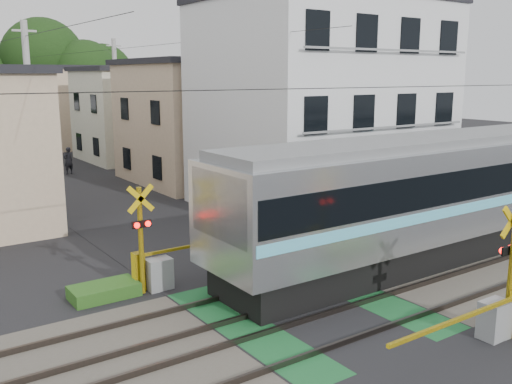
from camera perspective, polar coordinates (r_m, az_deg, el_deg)
ground at (r=15.02m, az=5.33°, el=-11.76°), size 120.00×120.00×0.00m
track_bed at (r=15.01m, az=5.34°, el=-11.64°), size 120.00×120.00×0.14m
crossing_signal_near at (r=14.40m, az=23.20°, el=-10.71°), size 4.74×0.65×3.09m
crossing_signal_far at (r=16.38m, az=-10.06°, el=-7.22°), size 4.74×0.65×3.09m
apartment_block at (r=26.56m, az=6.45°, el=8.77°), size 10.20×8.36×9.30m
houses_row at (r=37.66m, az=-20.65°, el=6.78°), size 22.07×31.35×6.80m
catenary at (r=18.42m, az=19.98°, el=3.90°), size 60.00×5.04×7.00m
utility_poles at (r=34.48m, az=-21.64°, el=7.72°), size 7.90×42.00×8.00m
pedestrian at (r=36.47m, az=-18.25°, el=2.98°), size 0.69×0.55×1.66m
weed_patches at (r=16.00m, az=10.45°, el=-9.69°), size 10.25×8.80×0.40m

